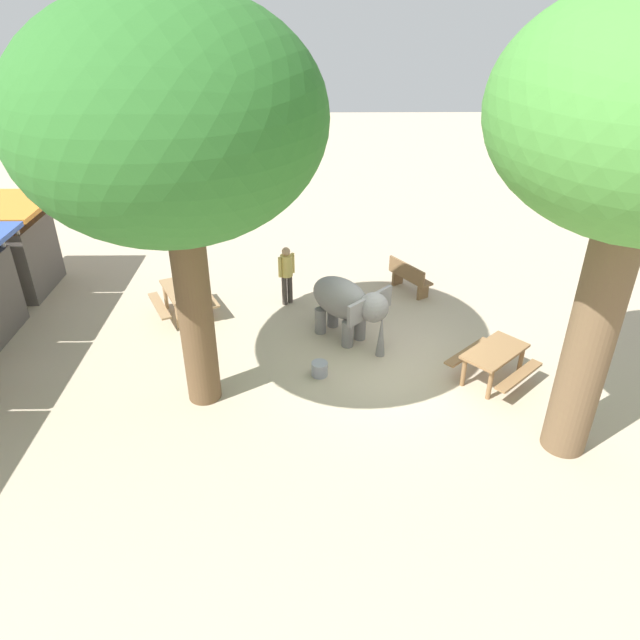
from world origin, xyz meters
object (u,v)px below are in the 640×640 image
Objects in this scene: market_stall_orange at (11,252)px; shade_tree_secondary at (172,122)px; person_handler at (287,271)px; picnic_table_far at (183,295)px; feed_bucket at (320,369)px; elephant at (348,303)px; picnic_table_near at (494,358)px; wooden_bench at (409,277)px.

shade_tree_secondary is at bearing -129.83° from market_stall_orange.
person_handler is 0.81× the size of picnic_table_far.
shade_tree_secondary reaches higher than picnic_table_far.
elephant is at bearing -24.10° from feed_bucket.
picnic_table_near is (0.49, -6.11, -4.96)m from shade_tree_secondary.
elephant is 1.27× the size of person_handler.
elephant is 5.71× the size of feed_bucket.
picnic_table_far is (3.45, 1.07, -4.96)m from shade_tree_secondary.
wooden_bench is at bearing -46.20° from shade_tree_secondary.
person_handler is (1.84, 1.51, -0.03)m from elephant.
wooden_bench is (4.71, -4.92, -5.08)m from shade_tree_secondary.
picnic_table_near is (-4.23, -1.20, 0.12)m from wooden_bench.
picnic_table_near is at bearing -110.42° from market_stall_orange.
person_handler is 2.74m from picnic_table_far.
picnic_table_near is at bearing 14.56° from elephant.
picnic_table_near is 5.85× the size of feed_bucket.
shade_tree_secondary is 21.08× the size of feed_bucket.
elephant is 4.34m from picnic_table_far.
person_handler reaches higher than feed_bucket.
wooden_bench is 0.55× the size of market_stall_orange.
feed_bucket is at bearing -73.12° from shade_tree_secondary.
elephant reaches higher than picnic_table_near.
person_handler reaches higher than picnic_table_far.
market_stall_orange is (0.28, 10.90, 0.67)m from wooden_bench.
market_stall_orange reaches higher than wooden_bench.
wooden_bench reaches higher than picnic_table_far.
wooden_bench is at bearing 97.90° from elephant.
picnic_table_near is (-1.75, -3.04, -0.39)m from elephant.
wooden_bench is 3.86× the size of feed_bucket.
picnic_table_far is at bearing 51.93° from feed_bucket.
picnic_table_far is (-0.64, 2.64, -0.36)m from person_handler.
elephant is 0.82× the size of market_stall_orange.
market_stall_orange is at bearing 45.98° from picnic_table_far.
elephant is 0.98× the size of picnic_table_near.
feed_bucket is (-1.52, 0.68, -0.81)m from elephant.
wooden_bench is at bearing -104.61° from picnic_table_far.
elephant is 1.85m from feed_bucket.
market_stall_orange is at bearing -135.50° from person_handler.
feed_bucket is (-3.99, 2.52, -0.31)m from wooden_bench.
feed_bucket is (0.24, 3.71, -0.43)m from picnic_table_near.
person_handler reaches higher than wooden_bench.
person_handler is at bearing -96.86° from market_stall_orange.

